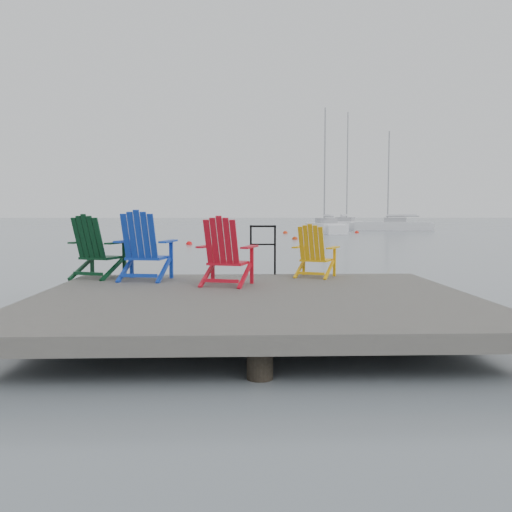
{
  "coord_description": "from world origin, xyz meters",
  "views": [
    {
      "loc": [
        -0.22,
        -7.37,
        1.61
      ],
      "look_at": [
        0.12,
        2.3,
        0.85
      ],
      "focal_mm": 38.0,
      "sensor_mm": 36.0,
      "label": 1
    }
  ],
  "objects_px": {
    "chair_red": "(225,252)",
    "chair_yellow": "(314,251)",
    "chair_green": "(96,247)",
    "buoy_b": "(295,239)",
    "buoy_a": "(189,244)",
    "buoy_c": "(357,233)",
    "buoy_d": "(285,233)",
    "sailboat_far": "(391,227)",
    "handrail": "(263,245)",
    "sailboat_mid": "(346,225)",
    "sailboat_near": "(325,228)",
    "chair_blue": "(144,246)"
  },
  "relations": [
    {
      "from": "chair_blue",
      "to": "buoy_d",
      "type": "relative_size",
      "value": 2.83
    },
    {
      "from": "sailboat_mid",
      "to": "buoy_b",
      "type": "bearing_deg",
      "value": -88.2
    },
    {
      "from": "chair_green",
      "to": "sailboat_far",
      "type": "height_order",
      "value": "sailboat_far"
    },
    {
      "from": "handrail",
      "to": "chair_yellow",
      "type": "distance_m",
      "value": 1.0
    },
    {
      "from": "buoy_d",
      "to": "handrail",
      "type": "bearing_deg",
      "value": -95.77
    },
    {
      "from": "buoy_c",
      "to": "sailboat_mid",
      "type": "bearing_deg",
      "value": 82.76
    },
    {
      "from": "chair_blue",
      "to": "buoy_a",
      "type": "relative_size",
      "value": 3.32
    },
    {
      "from": "chair_blue",
      "to": "chair_red",
      "type": "relative_size",
      "value": 1.09
    },
    {
      "from": "chair_red",
      "to": "buoy_d",
      "type": "relative_size",
      "value": 2.61
    },
    {
      "from": "chair_green",
      "to": "buoy_c",
      "type": "bearing_deg",
      "value": 91.46
    },
    {
      "from": "handrail",
      "to": "buoy_d",
      "type": "height_order",
      "value": "handrail"
    },
    {
      "from": "sailboat_far",
      "to": "buoy_b",
      "type": "relative_size",
      "value": 26.84
    },
    {
      "from": "handrail",
      "to": "buoy_b",
      "type": "distance_m",
      "value": 24.07
    },
    {
      "from": "handrail",
      "to": "sailboat_near",
      "type": "relative_size",
      "value": 0.08
    },
    {
      "from": "chair_yellow",
      "to": "sailboat_near",
      "type": "distance_m",
      "value": 36.82
    },
    {
      "from": "chair_green",
      "to": "chair_yellow",
      "type": "distance_m",
      "value": 3.76
    },
    {
      "from": "chair_yellow",
      "to": "chair_blue",
      "type": "bearing_deg",
      "value": -148.34
    },
    {
      "from": "sailboat_mid",
      "to": "buoy_c",
      "type": "distance_m",
      "value": 12.5
    },
    {
      "from": "handrail",
      "to": "sailboat_near",
      "type": "bearing_deg",
      "value": 78.95
    },
    {
      "from": "buoy_d",
      "to": "buoy_c",
      "type": "bearing_deg",
      "value": 6.17
    },
    {
      "from": "chair_blue",
      "to": "chair_yellow",
      "type": "relative_size",
      "value": 1.25
    },
    {
      "from": "handrail",
      "to": "buoy_d",
      "type": "relative_size",
      "value": 2.25
    },
    {
      "from": "chair_red",
      "to": "sailboat_mid",
      "type": "xyz_separation_m",
      "value": [
        11.71,
        48.79,
        -0.67
      ]
    },
    {
      "from": "chair_red",
      "to": "buoy_b",
      "type": "xyz_separation_m",
      "value": [
        3.79,
        25.36,
        -1.03
      ]
    },
    {
      "from": "handrail",
      "to": "chair_red",
      "type": "bearing_deg",
      "value": -113.17
    },
    {
      "from": "chair_blue",
      "to": "chair_yellow",
      "type": "xyz_separation_m",
      "value": [
        2.89,
        0.35,
        -0.11
      ]
    },
    {
      "from": "chair_green",
      "to": "chair_red",
      "type": "bearing_deg",
      "value": -4.05
    },
    {
      "from": "chair_blue",
      "to": "buoy_b",
      "type": "bearing_deg",
      "value": 87.75
    },
    {
      "from": "sailboat_near",
      "to": "buoy_c",
      "type": "xyz_separation_m",
      "value": [
        2.49,
        -0.96,
        -0.36
      ]
    },
    {
      "from": "buoy_c",
      "to": "handrail",
      "type": "bearing_deg",
      "value": -105.22
    },
    {
      "from": "sailboat_near",
      "to": "buoy_b",
      "type": "distance_m",
      "value": 12.6
    },
    {
      "from": "chair_green",
      "to": "sailboat_near",
      "type": "bearing_deg",
      "value": 95.52
    },
    {
      "from": "buoy_a",
      "to": "buoy_c",
      "type": "height_order",
      "value": "buoy_c"
    },
    {
      "from": "chair_red",
      "to": "buoy_a",
      "type": "bearing_deg",
      "value": 113.3
    },
    {
      "from": "chair_green",
      "to": "buoy_b",
      "type": "xyz_separation_m",
      "value": [
        6.03,
        24.33,
        -1.04
      ]
    },
    {
      "from": "sailboat_far",
      "to": "chair_yellow",
      "type": "bearing_deg",
      "value": 178.39
    },
    {
      "from": "sailboat_mid",
      "to": "buoy_d",
      "type": "bearing_deg",
      "value": -99.74
    },
    {
      "from": "sailboat_far",
      "to": "handrail",
      "type": "bearing_deg",
      "value": 177.13
    },
    {
      "from": "sailboat_near",
      "to": "sailboat_far",
      "type": "height_order",
      "value": "sailboat_near"
    },
    {
      "from": "chair_green",
      "to": "buoy_d",
      "type": "relative_size",
      "value": 2.67
    },
    {
      "from": "chair_blue",
      "to": "sailboat_mid",
      "type": "height_order",
      "value": "sailboat_mid"
    },
    {
      "from": "sailboat_near",
      "to": "buoy_b",
      "type": "bearing_deg",
      "value": -111.09
    },
    {
      "from": "chair_red",
      "to": "buoy_b",
      "type": "relative_size",
      "value": 2.87
    },
    {
      "from": "chair_red",
      "to": "chair_yellow",
      "type": "relative_size",
      "value": 1.15
    },
    {
      "from": "chair_yellow",
      "to": "sailboat_far",
      "type": "relative_size",
      "value": 0.09
    },
    {
      "from": "handrail",
      "to": "chair_green",
      "type": "height_order",
      "value": "chair_green"
    },
    {
      "from": "sailboat_mid",
      "to": "buoy_c",
      "type": "relative_size",
      "value": 34.34
    },
    {
      "from": "chair_green",
      "to": "handrail",
      "type": "bearing_deg",
      "value": 30.21
    },
    {
      "from": "buoy_a",
      "to": "buoy_d",
      "type": "height_order",
      "value": "buoy_d"
    },
    {
      "from": "sailboat_mid",
      "to": "buoy_b",
      "type": "xyz_separation_m",
      "value": [
        -7.92,
        -23.42,
        -0.35
      ]
    }
  ]
}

